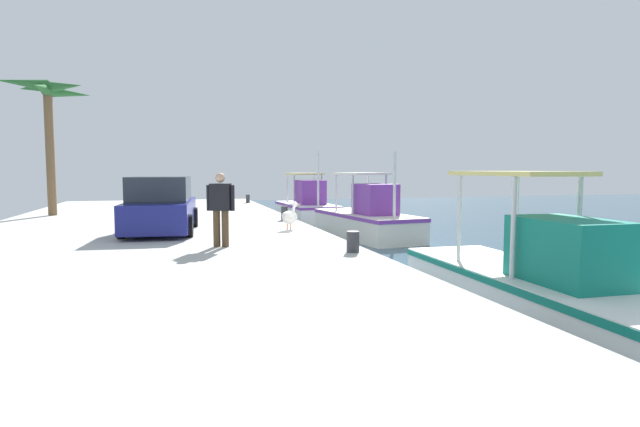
# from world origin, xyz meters

# --- Properties ---
(quay_pier) EXTENTS (36.00, 10.00, 0.80)m
(quay_pier) POSITION_xyz_m (0.00, -5.00, 0.40)
(quay_pier) COLOR #B2B2AD
(quay_pier) RESTS_ON ground
(fishing_boat_nearest) EXTENTS (5.28, 2.29, 3.41)m
(fishing_boat_nearest) POSITION_xyz_m (-11.74, 2.22, 0.68)
(fishing_boat_nearest) COLOR white
(fishing_boat_nearest) RESTS_ON ground
(fishing_boat_second) EXTENTS (5.73, 2.69, 3.17)m
(fishing_boat_second) POSITION_xyz_m (-4.77, 2.83, 0.69)
(fishing_boat_second) COLOR silver
(fishing_boat_second) RESTS_ON ground
(fishing_boat_third) EXTENTS (6.56, 1.97, 3.11)m
(fishing_boat_third) POSITION_xyz_m (6.07, 1.92, 0.61)
(fishing_boat_third) COLOR white
(fishing_boat_third) RESTS_ON ground
(pelican) EXTENTS (0.82, 0.82, 0.82)m
(pelican) POSITION_xyz_m (-1.31, -0.89, 1.20)
(pelican) COLOR tan
(pelican) RESTS_ON quay_pier
(fisherman_standing) EXTENTS (0.40, 0.62, 1.69)m
(fisherman_standing) POSITION_xyz_m (1.60, -3.11, 1.74)
(fisherman_standing) COLOR #4C3823
(fisherman_standing) RESTS_ON quay_pier
(parked_car) EXTENTS (4.23, 2.14, 1.57)m
(parked_car) POSITION_xyz_m (-1.66, -4.52, 1.52)
(parked_car) COLOR black
(parked_car) RESTS_ON quay_pier
(mooring_bollard_nearest) EXTENTS (0.20, 0.20, 0.44)m
(mooring_bollard_nearest) POSITION_xyz_m (-14.09, -0.45, 1.02)
(mooring_bollard_nearest) COLOR #333338
(mooring_bollard_nearest) RESTS_ON quay_pier
(mooring_bollard_second) EXTENTS (0.23, 0.23, 0.49)m
(mooring_bollard_second) POSITION_xyz_m (-4.28, -0.45, 1.04)
(mooring_bollard_second) COLOR #333338
(mooring_bollard_second) RESTS_ON quay_pier
(mooring_bollard_third) EXTENTS (0.28, 0.28, 0.45)m
(mooring_bollard_third) POSITION_xyz_m (3.13, -0.45, 1.02)
(mooring_bollard_third) COLOR #333338
(mooring_bollard_third) RESTS_ON quay_pier
(palm_tree) EXTENTS (2.65, 3.16, 5.15)m
(palm_tree) POSITION_xyz_m (-8.47, -8.74, 5.10)
(palm_tree) COLOR brown
(palm_tree) RESTS_ON quay_pier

